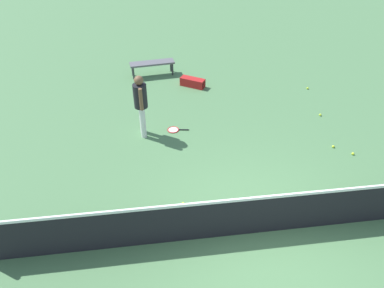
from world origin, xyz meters
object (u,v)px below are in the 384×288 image
(tennis_racket_near_player, at_px, (174,130))
(tennis_ball_by_net, at_px, (308,88))
(player_near_side, at_px, (141,101))
(tennis_ball_stray_left, at_px, (183,204))
(tennis_ball_baseline, at_px, (333,146))
(tennis_ball_stray_right, at_px, (182,216))
(courtside_bench, at_px, (152,64))
(tennis_ball_near_player, at_px, (320,115))
(tennis_ball_midcourt, at_px, (353,154))
(equipment_bag, at_px, (194,83))

(tennis_racket_near_player, xyz_separation_m, tennis_ball_by_net, (-4.49, -1.78, 0.02))
(player_near_side, relative_size, tennis_ball_stray_left, 25.76)
(tennis_ball_by_net, xyz_separation_m, tennis_ball_baseline, (0.56, 3.09, 0.00))
(tennis_ball_baseline, relative_size, tennis_ball_stray_left, 1.00)
(tennis_ball_stray_right, height_order, courtside_bench, courtside_bench)
(player_near_side, bearing_deg, tennis_ball_by_net, -160.53)
(tennis_racket_near_player, distance_m, tennis_ball_near_player, 4.23)
(tennis_ball_midcourt, bearing_deg, tennis_ball_stray_right, 18.33)
(player_near_side, distance_m, equipment_bag, 3.16)
(equipment_bag, bearing_deg, tennis_ball_midcourt, 129.92)
(tennis_racket_near_player, height_order, tennis_ball_by_net, tennis_ball_by_net)
(tennis_ball_baseline, bearing_deg, tennis_ball_by_net, -100.37)
(player_near_side, relative_size, tennis_racket_near_player, 2.83)
(tennis_racket_near_player, relative_size, tennis_ball_baseline, 9.10)
(tennis_racket_near_player, xyz_separation_m, courtside_bench, (0.43, -3.46, 0.40))
(tennis_ball_near_player, relative_size, tennis_ball_stray_right, 1.00)
(tennis_racket_near_player, bearing_deg, tennis_ball_stray_left, 88.73)
(tennis_racket_near_player, distance_m, tennis_ball_midcourt, 4.58)
(player_near_side, bearing_deg, tennis_ball_stray_left, 105.74)
(player_near_side, xyz_separation_m, courtside_bench, (-0.39, -3.55, -0.59))
(player_near_side, bearing_deg, equipment_bag, -123.47)
(tennis_racket_near_player, relative_size, equipment_bag, 0.73)
(player_near_side, height_order, tennis_ball_midcourt, player_near_side)
(tennis_ball_baseline, height_order, tennis_ball_stray_left, same)
(player_near_side, bearing_deg, tennis_ball_baseline, 165.71)
(tennis_ball_near_player, xyz_separation_m, tennis_ball_midcourt, (-0.05, 1.83, 0.00))
(tennis_racket_near_player, xyz_separation_m, tennis_ball_stray_left, (0.06, 2.78, 0.02))
(tennis_ball_midcourt, xyz_separation_m, tennis_ball_stray_right, (4.40, 1.46, 0.00))
(player_near_side, xyz_separation_m, equipment_bag, (-1.68, -2.54, -0.87))
(tennis_ball_midcourt, bearing_deg, tennis_ball_near_player, -88.44)
(tennis_ball_by_net, distance_m, tennis_ball_stray_right, 6.72)
(tennis_ball_midcourt, relative_size, tennis_ball_stray_left, 1.00)
(tennis_ball_stray_right, bearing_deg, tennis_ball_stray_left, -101.38)
(tennis_ball_midcourt, relative_size, tennis_ball_stray_right, 1.00)
(player_near_side, distance_m, tennis_ball_near_player, 5.15)
(player_near_side, relative_size, equipment_bag, 2.06)
(tennis_ball_by_net, xyz_separation_m, equipment_bag, (3.63, -0.66, 0.11))
(tennis_ball_near_player, xyz_separation_m, courtside_bench, (4.65, -3.27, 0.38))
(tennis_ball_stray_right, bearing_deg, tennis_ball_by_net, -133.38)
(tennis_ball_by_net, bearing_deg, equipment_bag, -10.27)
(tennis_ball_midcourt, height_order, equipment_bag, equipment_bag)
(tennis_ball_by_net, relative_size, tennis_ball_midcourt, 1.00)
(tennis_ball_baseline, relative_size, equipment_bag, 0.08)
(tennis_ball_near_player, relative_size, tennis_ball_stray_left, 1.00)
(equipment_bag, bearing_deg, courtside_bench, -38.22)
(tennis_ball_midcourt, relative_size, tennis_ball_baseline, 1.00)
(tennis_ball_midcourt, relative_size, courtside_bench, 0.04)
(player_near_side, distance_m, tennis_racket_near_player, 1.29)
(tennis_ball_stray_left, relative_size, equipment_bag, 0.08)
(tennis_ball_midcourt, height_order, courtside_bench, courtside_bench)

